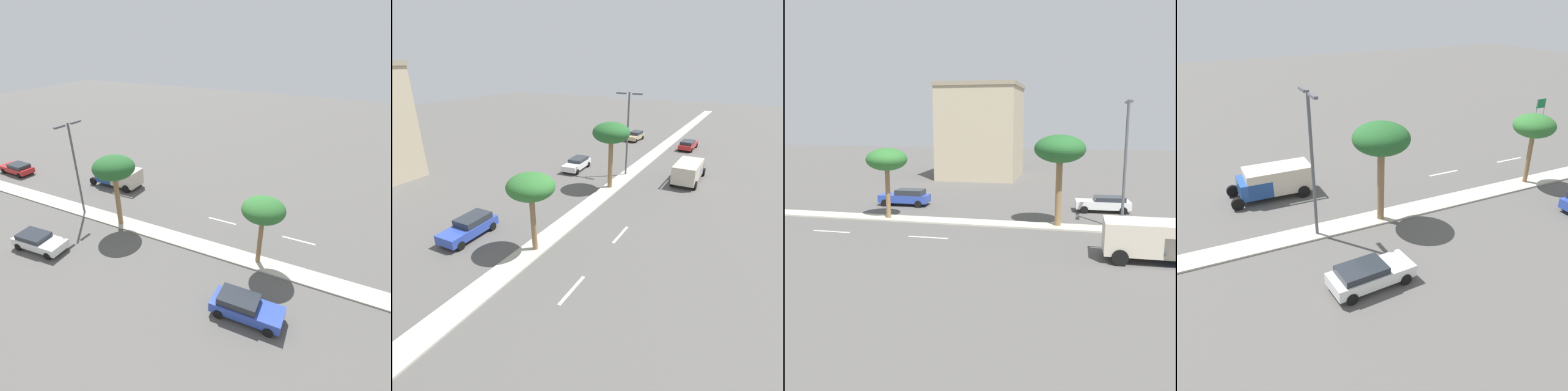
% 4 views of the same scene
% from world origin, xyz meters
% --- Properties ---
extents(ground_plane, '(160.00, 160.00, 0.00)m').
position_xyz_m(ground_plane, '(0.00, 38.18, 0.00)').
color(ground_plane, '#565451').
extents(median_curb, '(1.80, 98.18, 0.12)m').
position_xyz_m(median_curb, '(0.00, 49.09, 0.06)').
color(median_curb, '#B7B2A3').
rests_on(median_curb, ground).
extents(lane_stripe_trailing, '(0.20, 2.80, 0.01)m').
position_xyz_m(lane_stripe_trailing, '(4.56, 22.06, 0.01)').
color(lane_stripe_trailing, silver).
rests_on(lane_stripe_trailing, ground).
extents(lane_stripe_front, '(0.20, 2.80, 0.01)m').
position_xyz_m(lane_stripe_front, '(4.56, 29.25, 0.01)').
color(lane_stripe_front, silver).
rests_on(lane_stripe_front, ground).
extents(lane_stripe_rear, '(0.20, 2.80, 0.01)m').
position_xyz_m(lane_stripe_rear, '(4.56, 41.27, 0.01)').
color(lane_stripe_rear, silver).
rests_on(lane_stripe_rear, ground).
extents(palm_tree_near, '(3.19, 3.19, 5.52)m').
position_xyz_m(palm_tree_near, '(0.14, 24.46, 4.69)').
color(palm_tree_near, olive).
rests_on(palm_tree_near, median_curb).
extents(palm_tree_leading, '(3.68, 3.68, 6.65)m').
position_xyz_m(palm_tree_leading, '(-0.21, 37.67, 5.64)').
color(palm_tree_leading, olive).
rests_on(palm_tree_leading, median_curb).
extents(street_lamp_near, '(2.90, 0.24, 9.05)m').
position_xyz_m(street_lamp_near, '(-0.27, 42.19, 5.47)').
color(street_lamp_near, '#515459').
rests_on(street_lamp_near, median_curb).
extents(sedan_white_right, '(2.21, 4.66, 1.34)m').
position_xyz_m(sedan_white_right, '(-6.25, 41.31, 0.74)').
color(sedan_white_right, silver).
rests_on(sedan_white_right, ground).
extents(sedan_blue_inboard, '(1.99, 4.55, 1.48)m').
position_xyz_m(sedan_blue_inboard, '(-5.35, 23.74, 0.79)').
color(sedan_blue_inboard, '#2D47AD').
rests_on(sedan_blue_inboard, ground).
extents(sedan_red_leading, '(2.12, 4.63, 1.37)m').
position_xyz_m(sedan_red_leading, '(3.53, 57.30, 0.74)').
color(sedan_red_leading, red).
rests_on(sedan_red_leading, ground).
extents(box_truck, '(2.65, 6.13, 2.28)m').
position_xyz_m(box_truck, '(6.49, 43.36, 1.26)').
color(box_truck, '#234C99').
rests_on(box_truck, ground).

